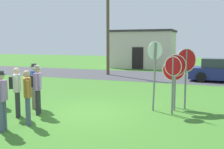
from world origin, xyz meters
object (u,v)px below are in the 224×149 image
at_px(stop_sign_center_cluster, 175,72).
at_px(person_in_teal, 37,86).
at_px(utility_pole, 108,23).
at_px(person_on_left, 27,94).
at_px(stop_sign_leaning_right, 174,74).
at_px(person_near_signs, 2,97).
at_px(parked_car_on_street, 223,71).
at_px(person_holding_notes, 35,83).
at_px(stop_sign_leaning_left, 155,65).
at_px(stop_sign_low_front, 173,75).
at_px(stop_sign_tallest, 186,67).
at_px(person_in_blue, 16,89).

distance_m(stop_sign_center_cluster, person_in_teal, 5.01).
bearing_deg(utility_pole, person_on_left, -79.13).
distance_m(stop_sign_leaning_right, person_near_signs, 6.24).
bearing_deg(stop_sign_center_cluster, person_near_signs, -136.20).
bearing_deg(parked_car_on_street, person_holding_notes, -124.06).
relative_size(utility_pole, person_on_left, 4.58).
relative_size(stop_sign_leaning_left, person_in_teal, 1.49).
xyz_separation_m(stop_sign_center_cluster, stop_sign_leaning_right, (-0.12, 0.51, -0.13)).
relative_size(person_holding_notes, person_on_left, 1.03).
distance_m(person_holding_notes, person_near_signs, 2.66).
bearing_deg(person_near_signs, stop_sign_low_front, 39.58).
relative_size(stop_sign_tallest, stop_sign_leaning_left, 0.90).
xyz_separation_m(person_near_signs, person_in_blue, (-0.61, 1.34, -0.00)).
xyz_separation_m(parked_car_on_street, stop_sign_leaning_right, (-2.05, -8.26, 0.62)).
bearing_deg(utility_pole, stop_sign_center_cluster, -56.27).
distance_m(stop_sign_low_front, person_in_teal, 4.77).
bearing_deg(stop_sign_tallest, person_in_blue, -148.87).
bearing_deg(person_holding_notes, stop_sign_low_front, 11.18).
distance_m(stop_sign_center_cluster, person_holding_notes, 5.32).
distance_m(parked_car_on_street, stop_sign_low_front, 9.57).
xyz_separation_m(parked_car_on_street, person_in_blue, (-6.83, -11.54, 0.29)).
xyz_separation_m(parked_car_on_street, stop_sign_leaning_left, (-2.63, -9.10, 1.04)).
bearing_deg(stop_sign_leaning_right, person_on_left, -134.94).
bearing_deg(person_in_blue, stop_sign_center_cluster, 29.51).
height_order(utility_pole, stop_sign_tallest, utility_pole).
bearing_deg(utility_pole, parked_car_on_street, -6.66).
distance_m(parked_car_on_street, stop_sign_leaning_left, 9.53).
xyz_separation_m(stop_sign_tallest, person_holding_notes, (-5.41, -1.97, -0.62)).
xyz_separation_m(utility_pole, stop_sign_leaning_left, (5.81, -10.08, -2.32)).
relative_size(utility_pole, person_holding_notes, 4.46).
relative_size(utility_pole, person_in_teal, 4.46).
height_order(person_holding_notes, person_in_teal, same).
distance_m(stop_sign_leaning_left, person_in_blue, 4.92).
bearing_deg(stop_sign_center_cluster, stop_sign_low_front, -90.77).
relative_size(stop_sign_leaning_right, person_in_blue, 1.14).
bearing_deg(stop_sign_low_front, person_holding_notes, -168.82).
relative_size(utility_pole, stop_sign_tallest, 3.34).
xyz_separation_m(stop_sign_center_cluster, stop_sign_tallest, (0.34, 0.39, 0.16)).
xyz_separation_m(utility_pole, person_in_teal, (2.05, -12.00, -3.04)).
bearing_deg(person_holding_notes, stop_sign_leaning_right, 22.89).
bearing_deg(utility_pole, person_near_signs, -80.92).
distance_m(stop_sign_low_front, person_on_left, 4.89).
bearing_deg(person_in_blue, person_on_left, -32.92).
bearing_deg(person_on_left, person_near_signs, -111.79).
height_order(stop_sign_leaning_right, person_near_signs, stop_sign_leaning_right).
bearing_deg(parked_car_on_street, person_on_left, -116.01).
distance_m(utility_pole, person_near_signs, 14.38).
distance_m(stop_sign_tallest, stop_sign_leaning_left, 1.28).
height_order(stop_sign_tallest, stop_sign_leaning_left, stop_sign_leaning_left).
xyz_separation_m(stop_sign_center_cluster, person_on_left, (-3.99, -3.37, -0.49)).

